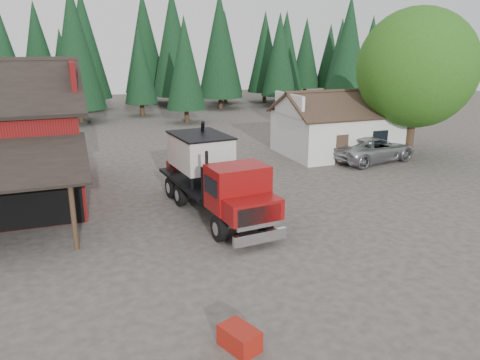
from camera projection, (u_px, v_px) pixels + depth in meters
name	position (u px, v px, depth m)	size (l,w,h in m)	color
ground	(228.00, 249.00, 18.52)	(120.00, 120.00, 0.00)	#413B33
farmhouse	(337.00, 131.00, 34.09)	(8.60, 6.42, 4.65)	silver
deciduous_tree	(417.00, 72.00, 31.52)	(8.00, 8.00, 10.20)	#382619
conifer_backdrop	(114.00, 110.00, 56.23)	(76.00, 16.00, 16.00)	black
near_pine_b	(185.00, 63.00, 45.80)	(3.96, 3.96, 10.40)	#382619
near_pine_c	(348.00, 52.00, 47.31)	(4.84, 4.84, 12.40)	#382619
near_pine_d	(75.00, 47.00, 45.60)	(5.28, 5.28, 13.40)	#382619
feed_truck	(213.00, 175.00, 21.83)	(3.39, 9.37, 4.14)	black
silver_car	(373.00, 149.00, 31.96)	(2.88, 6.25, 1.74)	#A5A6AC
equip_box	(239.00, 338.00, 12.46)	(0.70, 1.10, 0.60)	maroon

